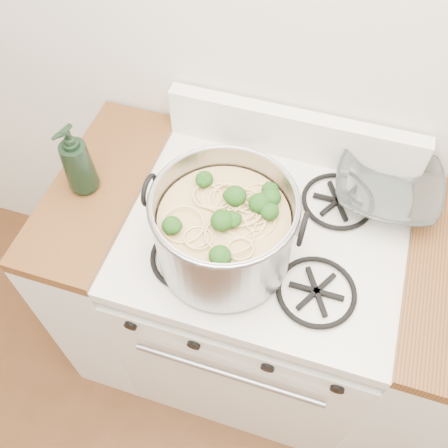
% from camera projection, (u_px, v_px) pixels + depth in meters
% --- Properties ---
extents(gas_range, '(0.76, 0.66, 0.92)m').
position_uv_depth(gas_range, '(256.00, 305.00, 1.75)').
color(gas_range, white).
rests_on(gas_range, ground).
extents(counter_left, '(0.25, 0.65, 0.92)m').
position_uv_depth(counter_left, '(124.00, 263.00, 1.82)').
color(counter_left, silver).
rests_on(counter_left, ground).
extents(stock_pot, '(0.38, 0.35, 0.24)m').
position_uv_depth(stock_pot, '(224.00, 231.00, 1.21)').
color(stock_pot, '#97979F').
rests_on(stock_pot, gas_range).
extents(spatula, '(0.42, 0.42, 0.02)m').
position_uv_depth(spatula, '(274.00, 224.00, 1.34)').
color(spatula, black).
rests_on(spatula, gas_range).
extents(glass_bowl, '(0.12, 0.12, 0.03)m').
position_uv_depth(glass_bowl, '(385.00, 192.00, 1.40)').
color(glass_bowl, white).
rests_on(glass_bowl, gas_range).
extents(bottle, '(0.11, 0.11, 0.23)m').
position_uv_depth(bottle, '(76.00, 159.00, 1.34)').
color(bottle, black).
rests_on(bottle, counter_left).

